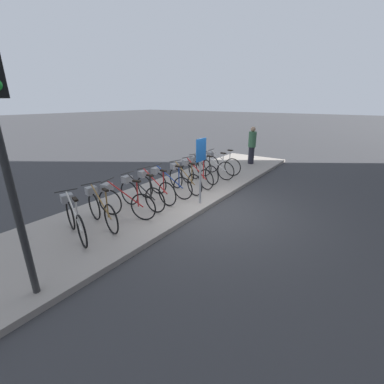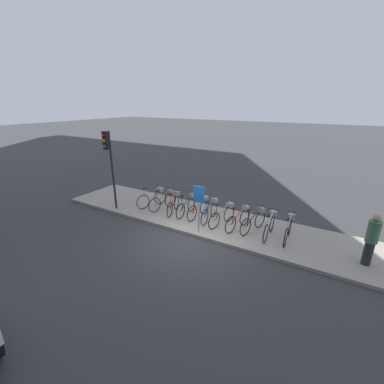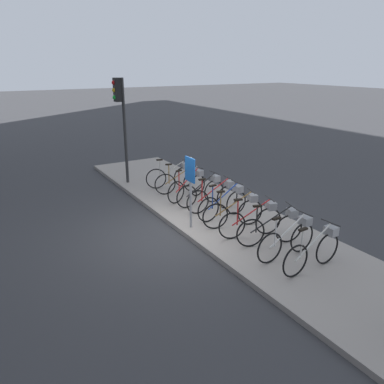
% 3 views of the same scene
% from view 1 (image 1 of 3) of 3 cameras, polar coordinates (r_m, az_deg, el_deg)
% --- Properties ---
extents(ground_plane, '(120.00, 120.00, 0.00)m').
position_cam_1_polar(ground_plane, '(7.15, 3.57, -3.96)').
color(ground_plane, '#38383A').
extents(sidewalk, '(14.41, 2.89, 0.12)m').
position_cam_1_polar(sidewalk, '(7.92, -5.33, -1.14)').
color(sidewalk, '#9E9389').
rests_on(sidewalk, ground_plane).
extents(parked_bicycle_0, '(0.64, 1.55, 1.00)m').
position_cam_1_polar(parked_bicycle_0, '(5.94, -24.77, -5.07)').
color(parked_bicycle_0, black).
rests_on(parked_bicycle_0, sidewalk).
extents(parked_bicycle_1, '(0.55, 1.58, 1.00)m').
position_cam_1_polar(parked_bicycle_1, '(6.25, -19.76, -3.20)').
color(parked_bicycle_1, black).
rests_on(parked_bicycle_1, sidewalk).
extents(parked_bicycle_2, '(0.59, 1.57, 1.00)m').
position_cam_1_polar(parked_bicycle_2, '(6.50, -15.16, -1.81)').
color(parked_bicycle_2, black).
rests_on(parked_bicycle_2, sidewalk).
extents(parked_bicycle_3, '(0.46, 1.62, 1.00)m').
position_cam_1_polar(parked_bicycle_3, '(6.96, -11.71, -0.08)').
color(parked_bicycle_3, black).
rests_on(parked_bicycle_3, sidewalk).
extents(parked_bicycle_4, '(0.46, 1.62, 1.00)m').
position_cam_1_polar(parked_bicycle_4, '(7.38, -8.59, 1.24)').
color(parked_bicycle_4, black).
rests_on(parked_bicycle_4, sidewalk).
extents(parked_bicycle_5, '(0.46, 1.62, 1.00)m').
position_cam_1_polar(parked_bicycle_5, '(7.72, -5.52, 2.22)').
color(parked_bicycle_5, black).
rests_on(parked_bicycle_5, sidewalk).
extents(parked_bicycle_6, '(0.57, 1.58, 1.00)m').
position_cam_1_polar(parked_bicycle_6, '(8.12, -2.01, 3.18)').
color(parked_bicycle_6, black).
rests_on(parked_bicycle_6, sidewalk).
extents(parked_bicycle_7, '(0.55, 1.58, 1.00)m').
position_cam_1_polar(parked_bicycle_7, '(8.65, 0.57, 4.22)').
color(parked_bicycle_7, black).
rests_on(parked_bicycle_7, sidewalk).
extents(parked_bicycle_8, '(0.60, 1.56, 1.00)m').
position_cam_1_polar(parked_bicycle_8, '(9.16, 2.02, 5.09)').
color(parked_bicycle_8, black).
rests_on(parked_bicycle_8, sidewalk).
extents(parked_bicycle_9, '(0.46, 1.62, 1.00)m').
position_cam_1_polar(parked_bicycle_9, '(9.60, 4.54, 5.73)').
color(parked_bicycle_9, black).
rests_on(parked_bicycle_9, sidewalk).
extents(parked_bicycle_10, '(0.46, 1.62, 1.00)m').
position_cam_1_polar(parked_bicycle_10, '(10.18, 6.12, 6.47)').
color(parked_bicycle_10, black).
rests_on(parked_bicycle_10, sidewalk).
extents(pedestrian, '(0.34, 0.34, 1.66)m').
position_cam_1_polar(pedestrian, '(12.05, 13.19, 10.23)').
color(pedestrian, '#23232D').
rests_on(pedestrian, sidewalk).
extents(sign_post, '(0.44, 0.07, 1.81)m').
position_cam_1_polar(sign_post, '(6.91, 1.96, 7.10)').
color(sign_post, '#99999E').
rests_on(sign_post, sidewalk).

